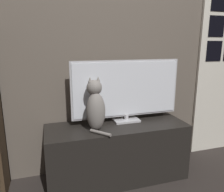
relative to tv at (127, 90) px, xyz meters
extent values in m
cube|color=#60564C|center=(-0.12, 0.20, 0.43)|extent=(4.80, 0.05, 2.60)
cube|color=black|center=(-0.12, -0.08, -0.59)|extent=(1.33, 0.47, 0.55)
cube|color=#B7B7BC|center=(0.00, 0.00, -0.31)|extent=(0.25, 0.15, 0.02)
cylinder|color=#B7B7BC|center=(0.00, 0.00, -0.27)|extent=(0.04, 0.04, 0.05)
cube|color=#B7B7BC|center=(0.00, 0.00, 0.01)|extent=(1.07, 0.02, 0.55)
cube|color=white|center=(0.00, -0.01, 0.01)|extent=(1.04, 0.01, 0.51)
ellipsoid|color=gray|center=(-0.34, -0.14, -0.14)|extent=(0.18, 0.17, 0.34)
ellipsoid|color=black|center=(-0.34, -0.09, -0.16)|extent=(0.10, 0.06, 0.19)
sphere|color=gray|center=(-0.34, -0.11, 0.06)|extent=(0.15, 0.15, 0.13)
cone|color=gray|center=(-0.38, -0.12, 0.14)|extent=(0.04, 0.04, 0.04)
cone|color=gray|center=(-0.30, -0.11, 0.14)|extent=(0.04, 0.04, 0.04)
cylinder|color=gray|center=(-0.33, -0.25, -0.30)|extent=(0.16, 0.17, 0.03)
cube|color=black|center=(1.10, 0.14, 0.35)|extent=(0.20, 0.01, 0.22)
cube|color=black|center=(1.10, 0.14, 0.62)|extent=(0.20, 0.01, 0.22)
cube|color=black|center=(1.10, 0.14, 0.89)|extent=(0.20, 0.01, 0.22)
camera|label=1|loc=(-0.73, -1.92, 0.43)|focal=35.00mm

